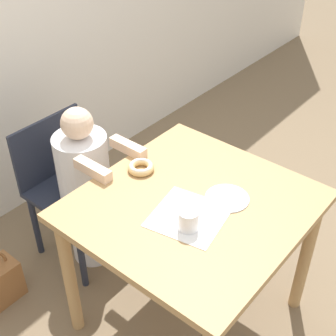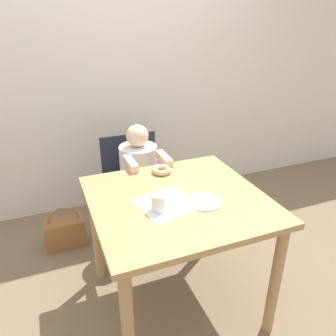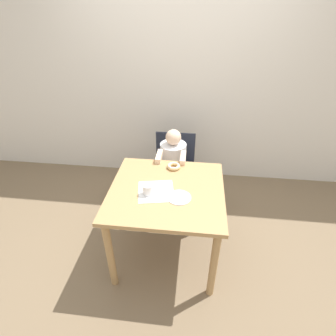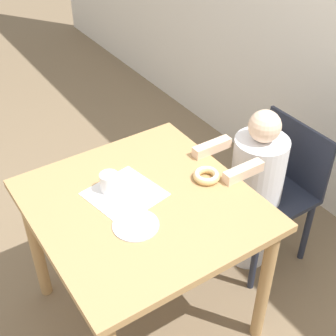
{
  "view_description": "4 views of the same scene",
  "coord_description": "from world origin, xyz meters",
  "px_view_note": "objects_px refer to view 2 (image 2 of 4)",
  "views": [
    {
      "loc": [
        -1.23,
        -0.88,
        2.05
      ],
      "look_at": [
        -0.0,
        0.14,
        0.88
      ],
      "focal_mm": 50.0,
      "sensor_mm": 36.0,
      "label": 1
    },
    {
      "loc": [
        -0.62,
        -1.42,
        1.67
      ],
      "look_at": [
        -0.0,
        0.14,
        0.88
      ],
      "focal_mm": 35.0,
      "sensor_mm": 36.0,
      "label": 2
    },
    {
      "loc": [
        0.21,
        -1.69,
        2.09
      ],
      "look_at": [
        -0.0,
        0.14,
        0.88
      ],
      "focal_mm": 28.0,
      "sensor_mm": 36.0,
      "label": 3
    },
    {
      "loc": [
        1.31,
        -0.73,
        2.08
      ],
      "look_at": [
        -0.0,
        0.14,
        0.88
      ],
      "focal_mm": 50.0,
      "sensor_mm": 36.0,
      "label": 4
    }
  ],
  "objects_px": {
    "chair": "(135,184)",
    "child_figure": "(140,187)",
    "handbag": "(65,232)",
    "donut": "(162,170)",
    "cup": "(159,202)"
  },
  "relations": [
    {
      "from": "child_figure",
      "to": "cup",
      "type": "bearing_deg",
      "value": -99.21
    },
    {
      "from": "donut",
      "to": "cup",
      "type": "relative_size",
      "value": 1.37
    },
    {
      "from": "donut",
      "to": "handbag",
      "type": "distance_m",
      "value": 1.04
    },
    {
      "from": "child_figure",
      "to": "cup",
      "type": "relative_size",
      "value": 10.83
    },
    {
      "from": "child_figure",
      "to": "handbag",
      "type": "distance_m",
      "value": 0.69
    },
    {
      "from": "donut",
      "to": "cup",
      "type": "height_order",
      "value": "cup"
    },
    {
      "from": "chair",
      "to": "donut",
      "type": "xyz_separation_m",
      "value": [
        0.04,
        -0.49,
        0.34
      ]
    },
    {
      "from": "child_figure",
      "to": "chair",
      "type": "bearing_deg",
      "value": 90.0
    },
    {
      "from": "chair",
      "to": "handbag",
      "type": "xyz_separation_m",
      "value": [
        -0.58,
        0.02,
        -0.32
      ]
    },
    {
      "from": "child_figure",
      "to": "handbag",
      "type": "bearing_deg",
      "value": 166.0
    },
    {
      "from": "donut",
      "to": "chair",
      "type": "bearing_deg",
      "value": 94.81
    },
    {
      "from": "donut",
      "to": "cup",
      "type": "distance_m",
      "value": 0.44
    },
    {
      "from": "chair",
      "to": "child_figure",
      "type": "xyz_separation_m",
      "value": [
        -0.0,
        -0.12,
        0.03
      ]
    },
    {
      "from": "chair",
      "to": "cup",
      "type": "height_order",
      "value": "cup"
    },
    {
      "from": "child_figure",
      "to": "cup",
      "type": "xyz_separation_m",
      "value": [
        -0.13,
        -0.77,
        0.33
      ]
    }
  ]
}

